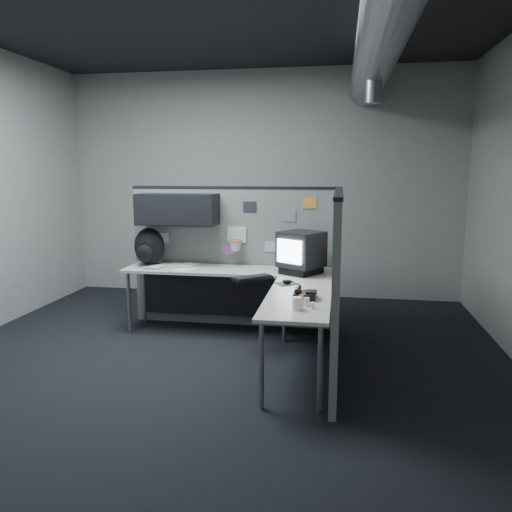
% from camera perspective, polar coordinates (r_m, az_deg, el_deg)
% --- Properties ---
extents(room, '(5.62, 5.62, 3.22)m').
position_cam_1_polar(room, '(4.37, 2.27, 13.52)').
color(room, black).
rests_on(room, ground).
extents(partition_back, '(2.44, 0.42, 1.63)m').
position_cam_1_polar(partition_back, '(5.77, -4.24, 1.64)').
color(partition_back, slate).
rests_on(partition_back, ground).
extents(partition_right, '(0.07, 2.23, 1.63)m').
position_cam_1_polar(partition_right, '(4.64, 9.18, -2.69)').
color(partition_right, slate).
rests_on(partition_right, ground).
extents(desk, '(2.31, 2.11, 0.73)m').
position_cam_1_polar(desk, '(5.25, -1.32, -3.41)').
color(desk, beige).
rests_on(desk, ground).
extents(monitor, '(0.54, 0.54, 0.45)m').
position_cam_1_polar(monitor, '(5.27, 5.20, 0.46)').
color(monitor, black).
rests_on(monitor, desk).
extents(keyboard, '(0.40, 0.40, 0.04)m').
position_cam_1_polar(keyboard, '(4.99, -0.40, -2.52)').
color(keyboard, black).
rests_on(keyboard, desk).
extents(mouse, '(0.26, 0.25, 0.04)m').
position_cam_1_polar(mouse, '(4.82, 3.57, -3.02)').
color(mouse, black).
rests_on(mouse, desk).
extents(phone, '(0.20, 0.21, 0.10)m').
position_cam_1_polar(phone, '(4.28, 5.59, -4.40)').
color(phone, black).
rests_on(phone, desk).
extents(bottles, '(0.15, 0.16, 0.08)m').
position_cam_1_polar(bottles, '(4.03, 5.56, -5.31)').
color(bottles, silver).
rests_on(bottles, desk).
extents(cup, '(0.09, 0.09, 0.11)m').
position_cam_1_polar(cup, '(3.92, 4.74, -5.46)').
color(cup, white).
rests_on(cup, desk).
extents(papers, '(0.76, 0.61, 0.02)m').
position_cam_1_polar(papers, '(5.81, -10.02, -1.01)').
color(papers, white).
rests_on(papers, desk).
extents(backpack, '(0.42, 0.41, 0.43)m').
position_cam_1_polar(backpack, '(5.84, -12.14, 0.99)').
color(backpack, black).
rests_on(backpack, desk).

